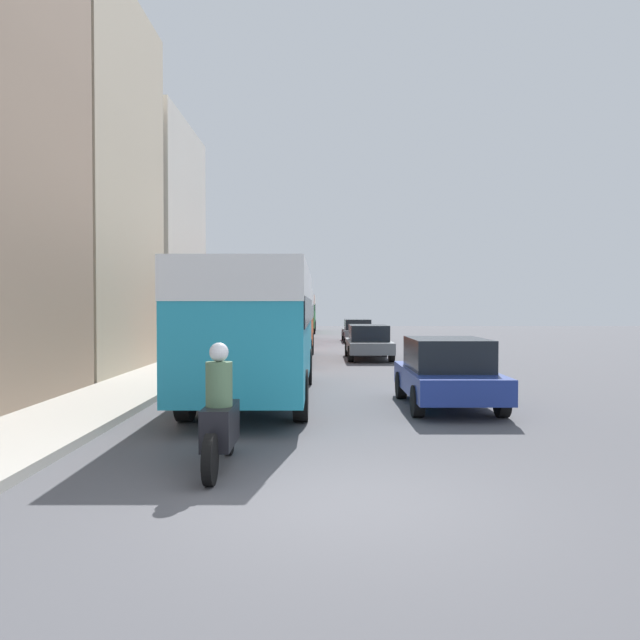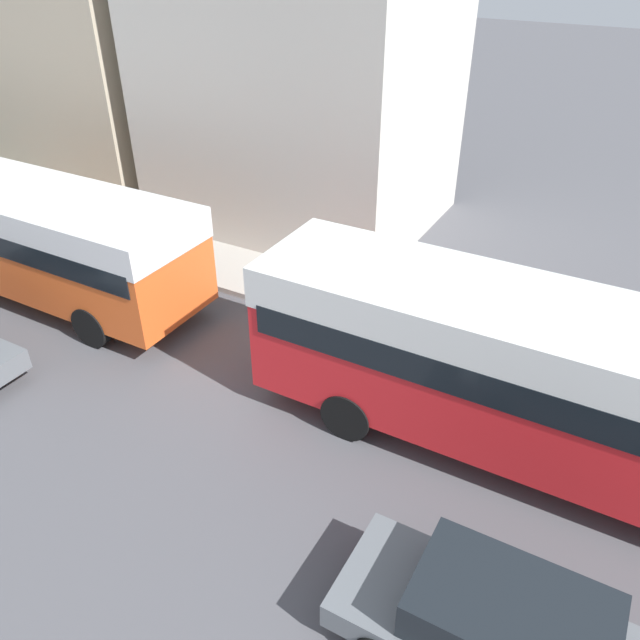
{
  "view_description": "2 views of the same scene",
  "coord_description": "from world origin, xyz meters",
  "px_view_note": "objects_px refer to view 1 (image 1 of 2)",
  "views": [
    {
      "loc": [
        -0.22,
        -6.97,
        2.23
      ],
      "look_at": [
        -0.14,
        29.06,
        1.38
      ],
      "focal_mm": 35.0,
      "sensor_mm": 36.0,
      "label": 1
    },
    {
      "loc": [
        7.15,
        31.52,
        8.33
      ],
      "look_at": [
        -1.47,
        26.7,
        1.94
      ],
      "focal_mm": 35.0,
      "sensor_mm": 36.0,
      "label": 2
    }
  ],
  "objects_px": {
    "motorcycle_behind_lead": "(218,419)",
    "bus_following": "(279,314)",
    "car_far_curb": "(446,371)",
    "car_distant": "(356,330)",
    "bus_lead": "(256,315)",
    "car_crossing": "(367,341)",
    "bus_third_in_line": "(290,309)",
    "pedestrian_near_curb": "(190,344)",
    "bus_rear": "(298,309)"
  },
  "relations": [
    {
      "from": "motorcycle_behind_lead",
      "to": "car_crossing",
      "type": "xyz_separation_m",
      "value": [
        3.37,
        17.39,
        0.06
      ]
    },
    {
      "from": "car_distant",
      "to": "pedestrian_near_curb",
      "type": "xyz_separation_m",
      "value": [
        -6.49,
        -18.13,
        0.23
      ]
    },
    {
      "from": "motorcycle_behind_lead",
      "to": "car_distant",
      "type": "xyz_separation_m",
      "value": [
        3.66,
        29.95,
        0.04
      ]
    },
    {
      "from": "bus_following",
      "to": "car_far_curb",
      "type": "relative_size",
      "value": 2.26
    },
    {
      "from": "bus_following",
      "to": "car_crossing",
      "type": "bearing_deg",
      "value": 7.23
    },
    {
      "from": "bus_rear",
      "to": "bus_following",
      "type": "bearing_deg",
      "value": -89.87
    },
    {
      "from": "bus_third_in_line",
      "to": "bus_rear",
      "type": "distance_m",
      "value": 13.39
    },
    {
      "from": "bus_following",
      "to": "bus_third_in_line",
      "type": "distance_m",
      "value": 12.65
    },
    {
      "from": "bus_lead",
      "to": "car_crossing",
      "type": "xyz_separation_m",
      "value": [
        3.49,
        11.08,
        -1.25
      ]
    },
    {
      "from": "motorcycle_behind_lead",
      "to": "car_distant",
      "type": "bearing_deg",
      "value": 83.03
    },
    {
      "from": "bus_lead",
      "to": "bus_following",
      "type": "xyz_separation_m",
      "value": [
        -0.13,
        10.62,
        -0.12
      ]
    },
    {
      "from": "bus_lead",
      "to": "car_far_curb",
      "type": "distance_m",
      "value": 4.57
    },
    {
      "from": "bus_lead",
      "to": "motorcycle_behind_lead",
      "type": "xyz_separation_m",
      "value": [
        0.12,
        -6.31,
        -1.31
      ]
    },
    {
      "from": "bus_following",
      "to": "car_crossing",
      "type": "height_order",
      "value": "bus_following"
    },
    {
      "from": "bus_rear",
      "to": "car_far_curb",
      "type": "distance_m",
      "value": 38.07
    },
    {
      "from": "bus_lead",
      "to": "bus_following",
      "type": "height_order",
      "value": "bus_lead"
    },
    {
      "from": "car_distant",
      "to": "motorcycle_behind_lead",
      "type": "bearing_deg",
      "value": -96.97
    },
    {
      "from": "bus_lead",
      "to": "pedestrian_near_curb",
      "type": "relative_size",
      "value": 5.72
    },
    {
      "from": "car_crossing",
      "to": "bus_third_in_line",
      "type": "bearing_deg",
      "value": 107.02
    },
    {
      "from": "bus_lead",
      "to": "car_distant",
      "type": "distance_m",
      "value": 23.98
    },
    {
      "from": "motorcycle_behind_lead",
      "to": "car_far_curb",
      "type": "bearing_deg",
      "value": 51.33
    },
    {
      "from": "bus_rear",
      "to": "car_far_curb",
      "type": "relative_size",
      "value": 2.48
    },
    {
      "from": "car_crossing",
      "to": "bus_following",
      "type": "bearing_deg",
      "value": -172.77
    },
    {
      "from": "bus_third_in_line",
      "to": "car_far_curb",
      "type": "height_order",
      "value": "bus_third_in_line"
    },
    {
      "from": "bus_third_in_line",
      "to": "motorcycle_behind_lead",
      "type": "height_order",
      "value": "bus_third_in_line"
    },
    {
      "from": "motorcycle_behind_lead",
      "to": "car_far_curb",
      "type": "height_order",
      "value": "motorcycle_behind_lead"
    },
    {
      "from": "pedestrian_near_curb",
      "to": "car_far_curb",
      "type": "bearing_deg",
      "value": -43.66
    },
    {
      "from": "bus_lead",
      "to": "car_distant",
      "type": "relative_size",
      "value": 2.04
    },
    {
      "from": "car_distant",
      "to": "car_far_curb",
      "type": "bearing_deg",
      "value": -88.89
    },
    {
      "from": "bus_third_in_line",
      "to": "car_far_curb",
      "type": "distance_m",
      "value": 24.84
    },
    {
      "from": "bus_third_in_line",
      "to": "motorcycle_behind_lead",
      "type": "xyz_separation_m",
      "value": [
        0.36,
        -29.57,
        -1.34
      ]
    },
    {
      "from": "car_far_curb",
      "to": "pedestrian_near_curb",
      "type": "bearing_deg",
      "value": -43.66
    },
    {
      "from": "car_crossing",
      "to": "pedestrian_near_curb",
      "type": "distance_m",
      "value": 8.33
    },
    {
      "from": "bus_following",
      "to": "bus_rear",
      "type": "height_order",
      "value": "bus_rear"
    },
    {
      "from": "car_far_curb",
      "to": "car_distant",
      "type": "relative_size",
      "value": 0.91
    },
    {
      "from": "bus_following",
      "to": "car_far_curb",
      "type": "xyz_separation_m",
      "value": [
        4.39,
        -11.75,
        -1.09
      ]
    },
    {
      "from": "car_crossing",
      "to": "car_distant",
      "type": "relative_size",
      "value": 0.99
    },
    {
      "from": "bus_third_in_line",
      "to": "car_crossing",
      "type": "height_order",
      "value": "bus_third_in_line"
    },
    {
      "from": "bus_third_in_line",
      "to": "motorcycle_behind_lead",
      "type": "relative_size",
      "value": 4.86
    },
    {
      "from": "bus_lead",
      "to": "car_distant",
      "type": "bearing_deg",
      "value": 80.92
    },
    {
      "from": "car_far_curb",
      "to": "pedestrian_near_curb",
      "type": "relative_size",
      "value": 2.54
    },
    {
      "from": "pedestrian_near_curb",
      "to": "bus_lead",
      "type": "bearing_deg",
      "value": -63.85
    },
    {
      "from": "bus_following",
      "to": "car_distant",
      "type": "bearing_deg",
      "value": 73.3
    },
    {
      "from": "bus_rear",
      "to": "car_far_curb",
      "type": "bearing_deg",
      "value": -83.29
    },
    {
      "from": "bus_following",
      "to": "bus_rear",
      "type": "xyz_separation_m",
      "value": [
        -0.06,
        26.04,
        0.1
      ]
    },
    {
      "from": "car_distant",
      "to": "pedestrian_near_curb",
      "type": "height_order",
      "value": "pedestrian_near_curb"
    },
    {
      "from": "bus_lead",
      "to": "car_crossing",
      "type": "bearing_deg",
      "value": 72.53
    },
    {
      "from": "car_far_curb",
      "to": "bus_following",
      "type": "bearing_deg",
      "value": -69.53
    },
    {
      "from": "motorcycle_behind_lead",
      "to": "bus_following",
      "type": "bearing_deg",
      "value": 90.83
    },
    {
      "from": "car_far_curb",
      "to": "bus_rear",
      "type": "bearing_deg",
      "value": -83.29
    }
  ]
}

